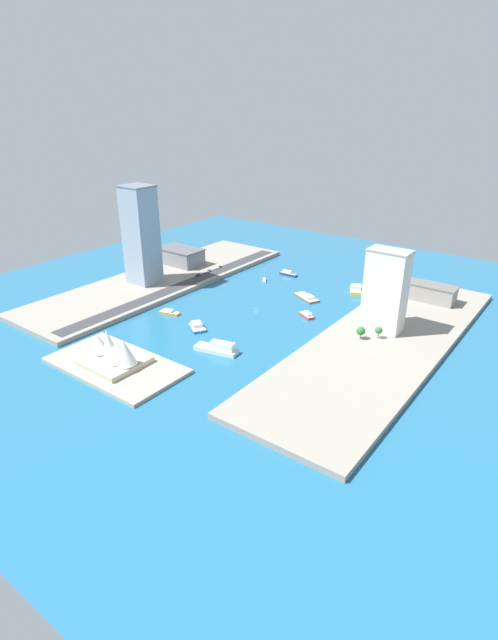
% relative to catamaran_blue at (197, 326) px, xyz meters
% --- Properties ---
extents(ground_plane, '(440.00, 440.00, 0.00)m').
position_rel_catamaran_blue_xyz_m(ground_plane, '(-11.08, -49.72, -1.50)').
color(ground_plane, '#23668E').
extents(quay_west, '(70.00, 240.00, 3.31)m').
position_rel_catamaran_blue_xyz_m(quay_west, '(-105.74, -49.72, 0.16)').
color(quay_west, gray).
rests_on(quay_west, ground_plane).
extents(quay_east, '(70.00, 240.00, 3.31)m').
position_rel_catamaran_blue_xyz_m(quay_east, '(83.59, -49.72, 0.16)').
color(quay_east, gray).
rests_on(quay_east, ground_plane).
extents(peninsula_point, '(78.12, 42.16, 2.00)m').
position_rel_catamaran_blue_xyz_m(peninsula_point, '(2.30, 64.15, -0.50)').
color(peninsula_point, '#A89E89').
rests_on(peninsula_point, ground_plane).
extents(road_strip, '(11.86, 228.00, 0.15)m').
position_rel_catamaran_blue_xyz_m(road_strip, '(58.39, -49.72, 1.89)').
color(road_strip, '#38383D').
rests_on(road_strip, quay_east).
extents(catamaran_blue, '(17.09, 15.17, 4.02)m').
position_rel_catamaran_blue_xyz_m(catamaran_blue, '(0.00, 0.00, 0.00)').
color(catamaran_blue, blue).
rests_on(catamaran_blue, ground_plane).
extents(water_taxi_orange, '(15.92, 7.95, 3.12)m').
position_rel_catamaran_blue_xyz_m(water_taxi_orange, '(31.62, -6.24, -0.27)').
color(water_taxi_orange, orange).
rests_on(water_taxi_orange, ground_plane).
extents(barge_flat_brown, '(24.08, 17.95, 3.09)m').
position_rel_catamaran_blue_xyz_m(barge_flat_brown, '(-30.12, -88.13, -0.44)').
color(barge_flat_brown, brown).
rests_on(barge_flat_brown, ground_plane).
extents(sailboat_small_white, '(7.77, 9.43, 12.13)m').
position_rel_catamaran_blue_xyz_m(sailboat_small_white, '(17.61, -100.63, -0.51)').
color(sailboat_small_white, white).
rests_on(sailboat_small_white, ground_plane).
extents(ferry_white_commuter, '(28.66, 13.66, 6.79)m').
position_rel_catamaran_blue_xyz_m(ferry_white_commuter, '(-31.86, 16.55, 1.04)').
color(ferry_white_commuter, silver).
rests_on(ferry_white_commuter, ground_plane).
extents(tugboat_red, '(13.65, 10.01, 3.56)m').
position_rel_catamaran_blue_xyz_m(tugboat_red, '(-47.24, -58.92, -0.07)').
color(tugboat_red, red).
rests_on(tugboat_red, ground_plane).
extents(ferry_yellow_fast, '(15.73, 20.95, 6.48)m').
position_rel_catamaran_blue_xyz_m(ferry_yellow_fast, '(-53.47, -122.59, 0.87)').
color(ferry_yellow_fast, yellow).
rests_on(ferry_yellow_fast, ground_plane).
extents(patrol_launch_navy, '(16.90, 3.95, 4.18)m').
position_rel_catamaran_blue_xyz_m(patrol_launch_navy, '(9.85, -124.81, 0.01)').
color(patrol_launch_navy, '#1E284C').
rests_on(patrol_launch_navy, ground_plane).
extents(warehouse_low_gray, '(39.33, 24.01, 13.88)m').
position_rel_catamaran_blue_xyz_m(warehouse_low_gray, '(98.05, -86.32, 8.78)').
color(warehouse_low_gray, gray).
rests_on(warehouse_low_gray, quay_east).
extents(tower_tall_glass, '(22.90, 20.86, 75.04)m').
position_rel_catamaran_blue_xyz_m(tower_tall_glass, '(87.58, -35.01, 39.36)').
color(tower_tall_glass, '#8C9EB2').
rests_on(tower_tall_glass, quay_east).
extents(hotel_broad_white, '(25.25, 15.02, 51.59)m').
position_rel_catamaran_blue_xyz_m(hotel_broad_white, '(-98.23, -63.99, 27.64)').
color(hotel_broad_white, silver).
rests_on(hotel_broad_white, quay_west).
extents(carpark_squat_concrete, '(37.70, 15.36, 12.22)m').
position_rel_catamaran_blue_xyz_m(carpark_squat_concrete, '(-105.73, -130.65, 7.95)').
color(carpark_squat_concrete, gray).
rests_on(carpark_squat_concrete, quay_west).
extents(taxi_yellow_cab, '(1.91, 4.71, 1.51)m').
position_rel_catamaran_blue_xyz_m(taxi_yellow_cab, '(62.57, -97.51, 2.70)').
color(taxi_yellow_cab, black).
rests_on(taxi_yellow_cab, road_strip).
extents(hatchback_blue, '(2.13, 4.37, 1.63)m').
position_rel_catamaran_blue_xyz_m(hatchback_blue, '(63.00, -70.47, 2.76)').
color(hatchback_blue, black).
rests_on(hatchback_blue, road_strip).
extents(sedan_silver, '(2.07, 4.77, 1.62)m').
position_rel_catamaran_blue_xyz_m(sedan_silver, '(62.84, -83.85, 2.76)').
color(sedan_silver, black).
rests_on(sedan_silver, road_strip).
extents(traffic_light_waterfront, '(0.36, 0.36, 6.50)m').
position_rel_catamaran_blue_xyz_m(traffic_light_waterfront, '(51.07, -80.35, 6.15)').
color(traffic_light_waterfront, black).
rests_on(traffic_light_waterfront, quay_east).
extents(opera_landmark, '(34.90, 29.64, 20.32)m').
position_rel_catamaran_blue_xyz_m(opera_landmark, '(2.03, 64.15, 7.66)').
color(opera_landmark, '#BCAD93').
rests_on(opera_landmark, peninsula_point).
extents(park_tree_cluster, '(13.59, 23.13, 9.17)m').
position_rel_catamaran_blue_xyz_m(park_tree_cluster, '(-99.22, -54.07, 7.31)').
color(park_tree_cluster, brown).
rests_on(park_tree_cluster, quay_west).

